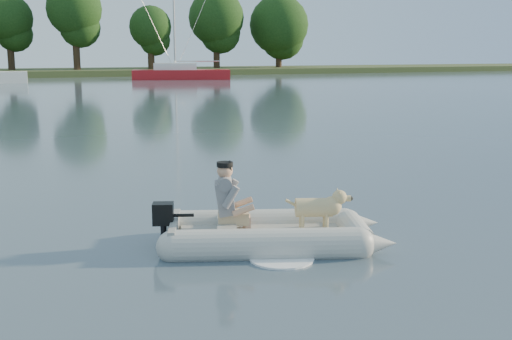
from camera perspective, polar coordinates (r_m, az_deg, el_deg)
name	(u,v)px	position (r m, az deg, el deg)	size (l,w,h in m)	color
water	(313,257)	(8.22, 5.05, -7.67)	(160.00, 160.00, 0.00)	slate
shore_bank	(38,73)	(69.09, -18.83, 8.15)	(160.00, 12.00, 0.70)	#47512D
dinghy	(272,208)	(8.53, 1.47, -3.38)	(4.28, 3.33, 1.22)	#A8A8A3
man	(226,195)	(8.51, -2.64, -2.27)	(0.63, 0.54, 0.94)	slate
dog	(314,211)	(8.65, 5.17, -3.62)	(0.81, 0.29, 0.54)	tan
outboard_motor	(163,227)	(8.60, -8.23, -5.02)	(0.36, 0.25, 0.68)	black
sailboat	(180,74)	(57.36, -6.74, 8.51)	(8.81, 4.61, 11.61)	#A31217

